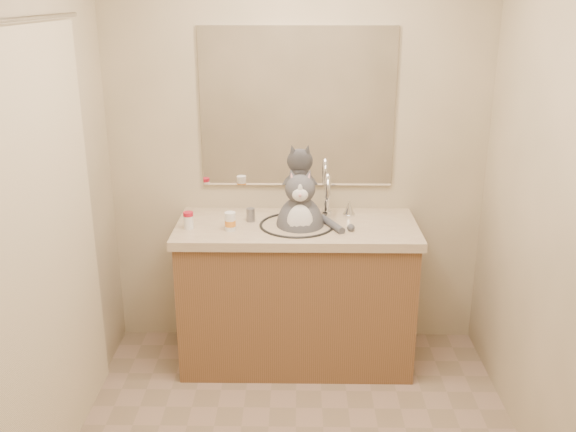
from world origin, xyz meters
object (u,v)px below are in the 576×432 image
Objects in this scene: cat at (300,223)px; pill_bottle_redcap at (188,220)px; pill_bottle_orange at (230,222)px; grey_canister at (251,215)px.

cat reaches higher than pill_bottle_redcap.
grey_canister is (0.10, 0.15, -0.01)m from pill_bottle_orange.
pill_bottle_redcap is at bearing -159.48° from grey_canister.
grey_canister is at bearing 168.10° from cat.
pill_bottle_orange is 1.35× the size of grey_canister.
cat is 0.29m from grey_canister.
cat reaches higher than pill_bottle_orange.
pill_bottle_redcap is (-0.61, -0.06, 0.04)m from cat.
pill_bottle_orange is at bearing -166.69° from cat.
cat is 5.23× the size of pill_bottle_orange.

